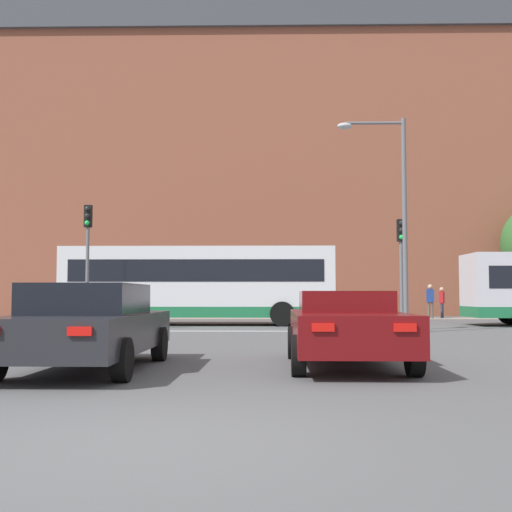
{
  "coord_description": "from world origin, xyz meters",
  "views": [
    {
      "loc": [
        1.0,
        -5.46,
        1.24
      ],
      "look_at": [
        0.53,
        20.48,
        2.84
      ],
      "focal_mm": 45.0,
      "sensor_mm": 36.0,
      "label": 1
    }
  ],
  "objects_px": {
    "car_saloon_left": "(88,325)",
    "traffic_light_near_left": "(88,246)",
    "street_lamp_junction": "(392,200)",
    "pedestrian_walking_west": "(137,298)",
    "traffic_light_far_left": "(137,271)",
    "pedestrian_waiting": "(442,300)",
    "pedestrian_walking_east": "(430,298)",
    "traffic_light_near_right": "(401,255)",
    "bus_crossing_lead": "(199,283)",
    "car_roadster_right": "(346,328)"
  },
  "relations": [
    {
      "from": "street_lamp_junction",
      "to": "pedestrian_waiting",
      "type": "relative_size",
      "value": 4.24
    },
    {
      "from": "traffic_light_near_left",
      "to": "pedestrian_waiting",
      "type": "relative_size",
      "value": 2.64
    },
    {
      "from": "car_saloon_left",
      "to": "car_roadster_right",
      "type": "bearing_deg",
      "value": 8.41
    },
    {
      "from": "traffic_light_near_left",
      "to": "traffic_light_far_left",
      "type": "bearing_deg",
      "value": 92.83
    },
    {
      "from": "car_saloon_left",
      "to": "traffic_light_far_left",
      "type": "bearing_deg",
      "value": 100.23
    },
    {
      "from": "pedestrian_waiting",
      "to": "car_roadster_right",
      "type": "bearing_deg",
      "value": 7.99
    },
    {
      "from": "street_lamp_junction",
      "to": "bus_crossing_lead",
      "type": "bearing_deg",
      "value": 141.35
    },
    {
      "from": "pedestrian_walking_east",
      "to": "traffic_light_near_right",
      "type": "bearing_deg",
      "value": 84.24
    },
    {
      "from": "pedestrian_waiting",
      "to": "traffic_light_far_left",
      "type": "bearing_deg",
      "value": -58.43
    },
    {
      "from": "street_lamp_junction",
      "to": "pedestrian_walking_west",
      "type": "distance_m",
      "value": 18.39
    },
    {
      "from": "pedestrian_walking_east",
      "to": "pedestrian_walking_west",
      "type": "distance_m",
      "value": 16.05
    },
    {
      "from": "car_saloon_left",
      "to": "traffic_light_near_right",
      "type": "height_order",
      "value": "traffic_light_near_right"
    },
    {
      "from": "street_lamp_junction",
      "to": "pedestrian_walking_east",
      "type": "bearing_deg",
      "value": 71.09
    },
    {
      "from": "traffic_light_near_right",
      "to": "car_saloon_left",
      "type": "bearing_deg",
      "value": -122.45
    },
    {
      "from": "bus_crossing_lead",
      "to": "pedestrian_waiting",
      "type": "distance_m",
      "value": 15.31
    },
    {
      "from": "car_saloon_left",
      "to": "car_roadster_right",
      "type": "height_order",
      "value": "car_saloon_left"
    },
    {
      "from": "pedestrian_waiting",
      "to": "pedestrian_walking_west",
      "type": "xyz_separation_m",
      "value": [
        -16.93,
        -0.38,
        0.11
      ]
    },
    {
      "from": "traffic_light_near_right",
      "to": "pedestrian_walking_east",
      "type": "relative_size",
      "value": 2.15
    },
    {
      "from": "traffic_light_near_right",
      "to": "pedestrian_walking_east",
      "type": "xyz_separation_m",
      "value": [
        4.0,
        11.85,
        -1.58
      ]
    },
    {
      "from": "car_roadster_right",
      "to": "pedestrian_walking_west",
      "type": "distance_m",
      "value": 25.61
    },
    {
      "from": "pedestrian_waiting",
      "to": "street_lamp_junction",
      "type": "bearing_deg",
      "value": 5.86
    },
    {
      "from": "car_saloon_left",
      "to": "traffic_light_near_left",
      "type": "relative_size",
      "value": 1.09
    },
    {
      "from": "traffic_light_near_right",
      "to": "pedestrian_waiting",
      "type": "bearing_deg",
      "value": 69.17
    },
    {
      "from": "bus_crossing_lead",
      "to": "street_lamp_junction",
      "type": "bearing_deg",
      "value": 51.35
    },
    {
      "from": "traffic_light_near_left",
      "to": "street_lamp_junction",
      "type": "bearing_deg",
      "value": -7.18
    },
    {
      "from": "traffic_light_near_right",
      "to": "pedestrian_walking_west",
      "type": "bearing_deg",
      "value": 133.99
    },
    {
      "from": "bus_crossing_lead",
      "to": "traffic_light_far_left",
      "type": "xyz_separation_m",
      "value": [
        -4.11,
        7.27,
        0.81
      ]
    },
    {
      "from": "bus_crossing_lead",
      "to": "pedestrian_walking_east",
      "type": "relative_size",
      "value": 6.14
    },
    {
      "from": "car_roadster_right",
      "to": "pedestrian_walking_east",
      "type": "bearing_deg",
      "value": 73.22
    },
    {
      "from": "traffic_light_far_left",
      "to": "traffic_light_near_left",
      "type": "xyz_separation_m",
      "value": [
        0.57,
        -11.61,
        0.44
      ]
    },
    {
      "from": "bus_crossing_lead",
      "to": "traffic_light_near_left",
      "type": "height_order",
      "value": "traffic_light_near_left"
    },
    {
      "from": "car_roadster_right",
      "to": "traffic_light_far_left",
      "type": "height_order",
      "value": "traffic_light_far_left"
    },
    {
      "from": "car_roadster_right",
      "to": "street_lamp_junction",
      "type": "height_order",
      "value": "street_lamp_junction"
    },
    {
      "from": "traffic_light_far_left",
      "to": "pedestrian_walking_east",
      "type": "relative_size",
      "value": 2.05
    },
    {
      "from": "pedestrian_walking_west",
      "to": "car_saloon_left",
      "type": "bearing_deg",
      "value": -15.35
    },
    {
      "from": "car_saloon_left",
      "to": "pedestrian_walking_east",
      "type": "relative_size",
      "value": 2.66
    },
    {
      "from": "street_lamp_junction",
      "to": "pedestrian_waiting",
      "type": "distance_m",
      "value": 15.76
    },
    {
      "from": "traffic_light_near_right",
      "to": "traffic_light_far_left",
      "type": "bearing_deg",
      "value": 135.92
    },
    {
      "from": "traffic_light_far_left",
      "to": "pedestrian_waiting",
      "type": "bearing_deg",
      "value": 4.88
    },
    {
      "from": "bus_crossing_lead",
      "to": "street_lamp_junction",
      "type": "relative_size",
      "value": 1.57
    },
    {
      "from": "traffic_light_near_left",
      "to": "pedestrian_walking_east",
      "type": "distance_m",
      "value": 19.5
    },
    {
      "from": "traffic_light_near_left",
      "to": "pedestrian_walking_east",
      "type": "bearing_deg",
      "value": 38.33
    },
    {
      "from": "traffic_light_near_left",
      "to": "pedestrian_waiting",
      "type": "height_order",
      "value": "traffic_light_near_left"
    },
    {
      "from": "bus_crossing_lead",
      "to": "traffic_light_near_right",
      "type": "bearing_deg",
      "value": 61.59
    },
    {
      "from": "car_roadster_right",
      "to": "street_lamp_junction",
      "type": "bearing_deg",
      "value": 75.14
    },
    {
      "from": "car_saloon_left",
      "to": "pedestrian_walking_east",
      "type": "xyz_separation_m",
      "value": [
        11.78,
        24.08,
        0.36
      ]
    },
    {
      "from": "car_saloon_left",
      "to": "traffic_light_near_right",
      "type": "xyz_separation_m",
      "value": [
        7.78,
        12.23,
        1.94
      ]
    },
    {
      "from": "bus_crossing_lead",
      "to": "street_lamp_junction",
      "type": "xyz_separation_m",
      "value": [
        7.11,
        -5.69,
        2.68
      ]
    },
    {
      "from": "traffic_light_far_left",
      "to": "street_lamp_junction",
      "type": "height_order",
      "value": "street_lamp_junction"
    },
    {
      "from": "bus_crossing_lead",
      "to": "pedestrian_waiting",
      "type": "height_order",
      "value": "bus_crossing_lead"
    }
  ]
}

